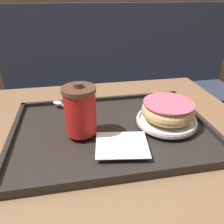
% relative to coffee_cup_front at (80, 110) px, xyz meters
% --- Properties ---
extents(booth_bench, '(1.59, 0.44, 1.00)m').
position_rel_coffee_cup_front_xyz_m(booth_bench, '(0.32, 0.88, -0.49)').
color(booth_bench, '#33384C').
rests_on(booth_bench, ground_plane).
extents(cafe_table, '(0.79, 0.74, 0.72)m').
position_rel_coffee_cup_front_xyz_m(cafe_table, '(0.10, 0.02, -0.27)').
color(cafe_table, '#846042').
rests_on(cafe_table, ground_plane).
extents(serving_tray, '(0.53, 0.37, 0.02)m').
position_rel_coffee_cup_front_xyz_m(serving_tray, '(0.08, 0.02, -0.08)').
color(serving_tray, '#282321').
rests_on(serving_tray, cafe_table).
extents(napkin_paper, '(0.14, 0.12, 0.00)m').
position_rel_coffee_cup_front_xyz_m(napkin_paper, '(0.09, -0.07, -0.06)').
color(napkin_paper, white).
rests_on(napkin_paper, serving_tray).
extents(coffee_cup_front, '(0.08, 0.08, 0.13)m').
position_rel_coffee_cup_front_xyz_m(coffee_cup_front, '(0.00, 0.00, 0.00)').
color(coffee_cup_front, red).
rests_on(coffee_cup_front, serving_tray).
extents(plate_with_chocolate_donut, '(0.16, 0.16, 0.01)m').
position_rel_coffee_cup_front_xyz_m(plate_with_chocolate_donut, '(0.23, 0.00, -0.05)').
color(plate_with_chocolate_donut, white).
rests_on(plate_with_chocolate_donut, serving_tray).
extents(donut_chocolate_glazed, '(0.14, 0.14, 0.05)m').
position_rel_coffee_cup_front_xyz_m(donut_chocolate_glazed, '(0.23, 0.00, -0.02)').
color(donut_chocolate_glazed, '#DBB270').
rests_on(donut_chocolate_glazed, plate_with_chocolate_donut).
extents(spoon, '(0.12, 0.10, 0.01)m').
position_rel_coffee_cup_front_xyz_m(spoon, '(-0.05, 0.16, -0.06)').
color(spoon, silver).
rests_on(spoon, serving_tray).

